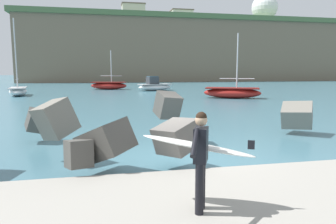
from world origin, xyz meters
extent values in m
plane|color=#42707F|center=(0.00, 0.00, 0.00)|extent=(400.00, 400.00, 0.00)
cube|color=#9E998E|center=(0.00, -4.00, 0.12)|extent=(48.00, 4.40, 0.24)
cube|color=slate|center=(-3.78, 0.41, 1.30)|extent=(1.48, 1.31, 1.33)
cube|color=#4C4944|center=(-2.35, -0.99, 0.87)|extent=(1.70, 1.63, 1.30)
cube|color=#4C4944|center=(-4.86, 3.27, 0.84)|extent=(1.06, 0.99, 1.05)
cube|color=#605B56|center=(-0.46, -1.07, 0.93)|extent=(1.47, 1.38, 1.03)
cube|color=#4C4944|center=(-0.07, 2.04, 1.45)|extent=(1.02, 1.11, 1.09)
cube|color=slate|center=(5.69, 2.63, 0.83)|extent=(1.76, 1.75, 1.21)
cube|color=#4C4944|center=(-3.02, -1.41, 0.69)|extent=(0.75, 0.84, 0.76)
cylinder|color=black|center=(-0.81, -4.22, 0.69)|extent=(0.15, 0.15, 0.90)
cylinder|color=black|center=(-0.71, -4.00, 0.69)|extent=(0.15, 0.15, 0.90)
cube|color=black|center=(-0.76, -4.11, 1.44)|extent=(0.36, 0.44, 0.60)
sphere|color=tan|center=(-0.76, -4.11, 1.87)|extent=(0.21, 0.21, 0.21)
sphere|color=black|center=(-0.76, -4.11, 1.92)|extent=(0.19, 0.19, 0.19)
cylinder|color=black|center=(-0.97, -4.44, 1.56)|extent=(0.30, 0.52, 0.41)
cylinder|color=black|center=(-0.66, -3.89, 1.40)|extent=(0.09, 0.09, 0.56)
ellipsoid|color=white|center=(-0.72, -3.78, 1.34)|extent=(2.05, 1.20, 0.37)
cube|color=black|center=(0.14, -4.18, 1.41)|extent=(0.12, 0.07, 0.16)
ellipsoid|color=maroon|center=(10.13, 19.79, 0.52)|extent=(5.91, 4.23, 1.03)
cube|color=maroon|center=(10.13, 19.79, 0.99)|extent=(5.44, 3.89, 0.10)
cylinder|color=silver|center=(10.51, 19.61, 3.68)|extent=(0.12, 0.12, 5.28)
cylinder|color=silver|center=(10.51, 19.61, 1.93)|extent=(3.06, 1.53, 0.08)
ellipsoid|color=maroon|center=(-1.57, 37.02, 0.54)|extent=(5.54, 3.20, 1.07)
cube|color=maroon|center=(-1.57, 37.02, 1.03)|extent=(5.10, 2.95, 0.10)
cylinder|color=silver|center=(-1.19, 36.94, 3.34)|extent=(0.12, 0.12, 4.54)
cylinder|color=silver|center=(-1.19, 36.94, 1.97)|extent=(3.06, 0.77, 0.08)
ellipsoid|color=white|center=(4.58, 33.16, 0.45)|extent=(5.23, 3.38, 0.89)
cube|color=#ACACAC|center=(4.58, 33.16, 0.85)|extent=(4.81, 3.11, 0.10)
cube|color=#33383D|center=(4.23, 33.04, 1.37)|extent=(1.75, 1.56, 0.96)
cube|color=#334C5B|center=(4.23, 33.04, 1.92)|extent=(1.58, 1.41, 0.12)
ellipsoid|color=white|center=(-11.49, 27.49, 0.44)|extent=(2.40, 4.52, 0.89)
cube|color=#ACACAC|center=(-11.49, 27.49, 0.85)|extent=(2.21, 4.16, 0.10)
cylinder|color=silver|center=(-11.44, 27.17, 4.55)|extent=(0.12, 0.12, 7.32)
cylinder|color=silver|center=(-11.44, 27.17, 1.79)|extent=(0.47, 2.56, 0.08)
cube|color=#756651|center=(22.49, 86.39, 7.58)|extent=(87.75, 44.08, 15.17)
cube|color=#4C6B42|center=(22.49, 86.39, 15.77)|extent=(89.50, 44.96, 1.20)
cylinder|color=silver|center=(47.99, 83.78, 17.38)|extent=(4.99, 4.99, 2.02)
sphere|color=white|center=(47.99, 83.78, 22.40)|extent=(8.03, 8.03, 8.03)
cube|color=silver|center=(22.53, 90.80, 18.89)|extent=(6.56, 7.21, 5.05)
cube|color=#66564C|center=(22.53, 90.80, 21.57)|extent=(6.89, 7.58, 0.30)
cube|color=beige|center=(6.65, 83.04, 18.87)|extent=(6.36, 4.18, 4.99)
cube|color=#66564C|center=(6.65, 83.04, 21.51)|extent=(6.68, 4.39, 0.30)
camera|label=1|loc=(-2.38, -9.12, 2.70)|focal=33.31mm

